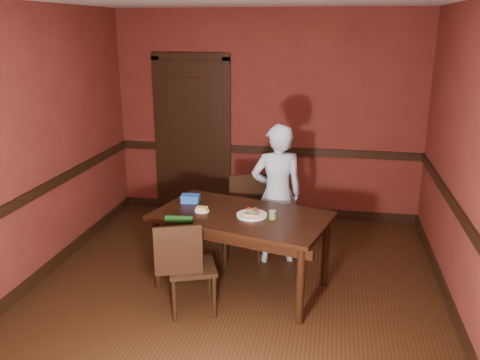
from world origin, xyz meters
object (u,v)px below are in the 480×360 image
(sandwich_plate, at_px, (252,214))
(person, at_px, (277,194))
(dining_table, at_px, (242,251))
(cheese_saucer, at_px, (202,210))
(sauce_jar, at_px, (273,215))
(food_tub, at_px, (190,199))
(chair_far, at_px, (239,219))
(chair_near, at_px, (192,265))

(sandwich_plate, bearing_deg, person, 76.90)
(dining_table, bearing_deg, cheese_saucer, -165.84)
(dining_table, distance_m, sauce_jar, 0.52)
(dining_table, height_order, cheese_saucer, cheese_saucer)
(cheese_saucer, distance_m, food_tub, 0.29)
(chair_far, xyz_separation_m, sauce_jar, (0.44, -0.69, 0.34))
(chair_near, xyz_separation_m, food_tub, (-0.21, 0.74, 0.36))
(chair_near, distance_m, sauce_jar, 0.87)
(sauce_jar, relative_size, food_tub, 0.40)
(chair_near, distance_m, person, 1.35)
(person, relative_size, sandwich_plate, 5.26)
(person, height_order, cheese_saucer, person)
(chair_far, relative_size, food_tub, 4.64)
(sauce_jar, bearing_deg, person, 93.26)
(sauce_jar, height_order, cheese_saucer, sauce_jar)
(chair_near, xyz_separation_m, sauce_jar, (0.66, 0.44, 0.36))
(dining_table, distance_m, chair_far, 0.65)
(chair_far, bearing_deg, food_tub, -158.57)
(sauce_jar, distance_m, food_tub, 0.92)
(dining_table, xyz_separation_m, person, (0.26, 0.66, 0.38))
(chair_near, distance_m, sandwich_plate, 0.74)
(food_tub, bearing_deg, person, 22.10)
(chair_far, height_order, person, person)
(dining_table, xyz_separation_m, sandwich_plate, (0.10, -0.03, 0.40))
(food_tub, bearing_deg, chair_near, -78.50)
(chair_near, relative_size, cheese_saucer, 6.13)
(dining_table, relative_size, food_tub, 8.18)
(person, bearing_deg, sauce_jar, 74.84)
(dining_table, xyz_separation_m, cheese_saucer, (-0.39, 0.01, 0.40))
(dining_table, height_order, chair_near, chair_near)
(sandwich_plate, bearing_deg, dining_table, 164.16)
(chair_near, bearing_deg, person, -138.64)
(person, distance_m, cheese_saucer, 0.92)
(dining_table, height_order, food_tub, food_tub)
(person, bearing_deg, sandwich_plate, 58.48)
(sandwich_plate, bearing_deg, cheese_saucer, 175.97)
(chair_far, distance_m, person, 0.50)
(chair_near, distance_m, cheese_saucer, 0.62)
(food_tub, bearing_deg, sauce_jar, -23.85)
(dining_table, height_order, sauce_jar, sauce_jar)
(sandwich_plate, bearing_deg, sauce_jar, -10.86)
(chair_near, bearing_deg, sandwich_plate, -154.48)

